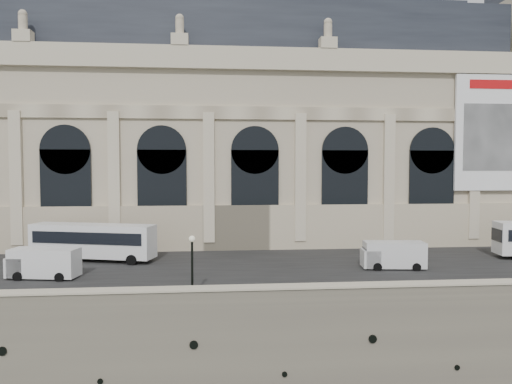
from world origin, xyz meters
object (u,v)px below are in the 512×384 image
Objects in this scene: bus_left at (93,241)px; van_b at (41,263)px; lamp_left at (192,267)px; van_c at (390,255)px.

van_b is (-2.52, -7.29, -0.75)m from bus_left.
lamp_left is (10.10, -14.49, 0.17)m from bus_left.
lamp_left reaches higher than van_c.
van_b is 1.34× the size of lamp_left.
van_c is at bearing 2.07° from van_b.
bus_left is 2.11× the size of van_b.
bus_left reaches higher than van_c.
van_b is 1.03× the size of van_c.
van_b is at bearing -109.07° from bus_left.
bus_left is at bearing 124.88° from lamp_left.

